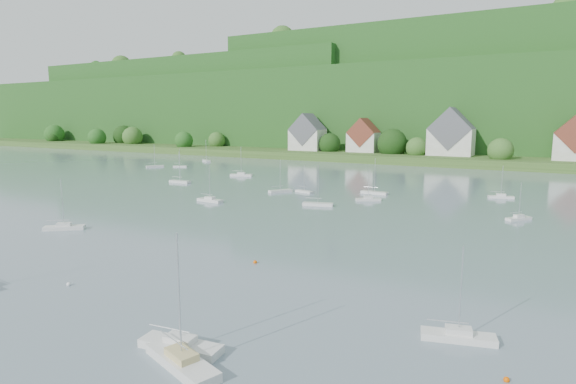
{
  "coord_description": "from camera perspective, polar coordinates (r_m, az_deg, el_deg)",
  "views": [
    {
      "loc": [
        37.6,
        3.4,
        16.99
      ],
      "look_at": [
        -2.31,
        75.0,
        4.0
      ],
      "focal_mm": 29.23,
      "sensor_mm": 36.0,
      "label": 1
    }
  ],
  "objects": [
    {
      "name": "village_building_1",
      "position": [
        197.7,
        9.17,
        6.5
      ],
      "size": [
        12.0,
        9.36,
        14.0
      ],
      "color": "beige",
      "rests_on": "far_shore_strip"
    },
    {
      "name": "near_sailboat_6",
      "position": [
        79.93,
        -25.57,
        -3.85
      ],
      "size": [
        5.6,
        5.0,
        7.94
      ],
      "rotation": [
        0.0,
        0.0,
        0.69
      ],
      "color": "silver",
      "rests_on": "ground"
    },
    {
      "name": "near_sailboat_2",
      "position": [
        35.03,
        -12.8,
        -19.36
      ],
      "size": [
        7.31,
        4.14,
        9.51
      ],
      "rotation": [
        0.0,
        0.0,
        -0.33
      ],
      "color": "silver",
      "rests_on": "ground"
    },
    {
      "name": "forested_ridge",
      "position": [
        267.84,
        21.46,
        9.65
      ],
      "size": [
        620.0,
        181.22,
        69.89
      ],
      "color": "#184516",
      "rests_on": "ground"
    },
    {
      "name": "near_sailboat_4",
      "position": [
        37.22,
        -12.94,
        -17.62
      ],
      "size": [
        6.61,
        2.56,
        8.7
      ],
      "rotation": [
        0.0,
        0.0,
        0.12
      ],
      "color": "silver",
      "rests_on": "ground"
    },
    {
      "name": "mooring_buoy_3",
      "position": [
        56.17,
        -4.02,
        -8.63
      ],
      "size": [
        0.46,
        0.46,
        0.46
      ],
      "primitive_type": "sphere",
      "color": "#EF5800",
      "rests_on": "ground"
    },
    {
      "name": "mooring_buoy_2",
      "position": [
        35.91,
        25.03,
        -20.14
      ],
      "size": [
        0.4,
        0.4,
        0.4
      ],
      "primitive_type": "sphere",
      "color": "#EF5800",
      "rests_on": "ground"
    },
    {
      "name": "far_sailboat_cluster",
      "position": [
        115.94,
        10.33,
        0.62
      ],
      "size": [
        194.49,
        73.78,
        8.71
      ],
      "color": "silver",
      "rests_on": "ground"
    },
    {
      "name": "mooring_buoy_1",
      "position": [
        53.88,
        -25.11,
        -10.26
      ],
      "size": [
        0.45,
        0.45,
        0.45
      ],
      "primitive_type": "sphere",
      "color": "white",
      "rests_on": "ground"
    },
    {
      "name": "village_building_0",
      "position": [
        205.77,
        2.39,
        6.92
      ],
      "size": [
        14.0,
        10.4,
        16.0
      ],
      "color": "beige",
      "rests_on": "far_shore_strip"
    },
    {
      "name": "far_shore_strip",
      "position": [
        200.77,
        18.3,
        4.13
      ],
      "size": [
        600.0,
        60.0,
        3.0
      ],
      "primitive_type": "cube",
      "color": "#34511E",
      "rests_on": "ground"
    },
    {
      "name": "village_building_3",
      "position": [
        182.91,
        31.58,
        5.31
      ],
      "size": [
        13.0,
        10.4,
        15.5
      ],
      "color": "beige",
      "rests_on": "far_shore_strip"
    },
    {
      "name": "near_sailboat_3",
      "position": [
        40.0,
        20.0,
        -16.04
      ],
      "size": [
        5.79,
        2.95,
        7.53
      ],
      "rotation": [
        0.0,
        0.0,
        0.26
      ],
      "color": "silver",
      "rests_on": "ground"
    },
    {
      "name": "village_building_2",
      "position": [
        187.58,
        19.23,
        6.46
      ],
      "size": [
        16.0,
        11.44,
        18.0
      ],
      "color": "beige",
      "rests_on": "far_shore_strip"
    }
  ]
}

